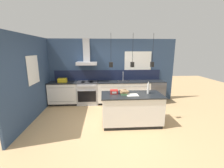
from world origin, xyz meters
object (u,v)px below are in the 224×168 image
Objects in this scene: oven_range at (88,93)px; yellow_toolbox at (62,80)px; book_stack at (124,92)px; red_supply_box at (114,92)px; bottle_on_island at (148,88)px; dishwasher at (156,92)px.

oven_range is 2.68× the size of yellow_toolbox.
book_stack is 0.29m from red_supply_box.
bottle_on_island is 1.07× the size of yellow_toolbox.
oven_range is 1.00× the size of dishwasher.
bottle_on_island is at bearing -42.74° from oven_range.
yellow_toolbox is at bearing 141.13° from book_stack.
oven_range is 1.11m from yellow_toolbox.
bottle_on_island is (-0.91, -1.79, 0.61)m from dishwasher.
bottle_on_island is 1.68× the size of red_supply_box.
book_stack is 2.83m from yellow_toolbox.
yellow_toolbox is at bearing 179.74° from oven_range.
yellow_toolbox is at bearing 148.36° from bottle_on_island.
bottle_on_island is (1.93, -1.79, 0.61)m from oven_range.
bottle_on_island is 1.02× the size of book_stack.
bottle_on_island reaches higher than book_stack.
dishwasher is 2.68× the size of yellow_toolbox.
dishwasher is 2.45m from book_stack.
book_stack is (-1.61, -1.78, 0.51)m from dishwasher.
bottle_on_island reaches higher than yellow_toolbox.
bottle_on_island is at bearing -3.45° from red_supply_box.
book_stack is (1.23, -1.77, 0.51)m from oven_range.
book_stack reaches higher than dishwasher.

